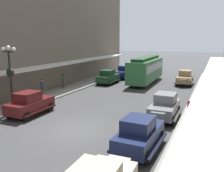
{
  "coord_description": "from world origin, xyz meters",
  "views": [
    {
      "loc": [
        8.14,
        -12.48,
        5.79
      ],
      "look_at": [
        0.0,
        6.0,
        1.8
      ],
      "focal_mm": 38.28,
      "sensor_mm": 36.0,
      "label": 1
    }
  ],
  "objects_px": {
    "pedestrian_1": "(63,81)",
    "parked_car_2": "(108,77)",
    "pedestrian_0": "(202,88)",
    "lamp_post_with_clock": "(10,76)",
    "pedestrian_3": "(212,132)",
    "parked_car_6": "(124,72)",
    "pedestrian_4": "(42,87)",
    "parked_car_0": "(30,103)",
    "streetcar": "(146,69)",
    "parked_car_1": "(165,106)",
    "fire_hydrant": "(189,106)",
    "parked_car_5": "(185,77)",
    "parked_car_3": "(140,133)"
  },
  "relations": [
    {
      "from": "pedestrian_1",
      "to": "pedestrian_0",
      "type": "bearing_deg",
      "value": 8.44
    },
    {
      "from": "parked_car_2",
      "to": "parked_car_3",
      "type": "height_order",
      "value": "same"
    },
    {
      "from": "parked_car_0",
      "to": "parked_car_2",
      "type": "height_order",
      "value": "same"
    },
    {
      "from": "pedestrian_1",
      "to": "parked_car_2",
      "type": "bearing_deg",
      "value": 59.32
    },
    {
      "from": "parked_car_1",
      "to": "parked_car_3",
      "type": "relative_size",
      "value": 0.99
    },
    {
      "from": "pedestrian_0",
      "to": "pedestrian_4",
      "type": "relative_size",
      "value": 1.0
    },
    {
      "from": "parked_car_6",
      "to": "streetcar",
      "type": "distance_m",
      "value": 4.87
    },
    {
      "from": "parked_car_2",
      "to": "pedestrian_3",
      "type": "bearing_deg",
      "value": -49.38
    },
    {
      "from": "pedestrian_1",
      "to": "fire_hydrant",
      "type": "bearing_deg",
      "value": -12.93
    },
    {
      "from": "parked_car_6",
      "to": "pedestrian_0",
      "type": "bearing_deg",
      "value": -35.8
    },
    {
      "from": "parked_car_1",
      "to": "pedestrian_1",
      "type": "relative_size",
      "value": 2.55
    },
    {
      "from": "parked_car_5",
      "to": "pedestrian_4",
      "type": "distance_m",
      "value": 17.71
    },
    {
      "from": "parked_car_1",
      "to": "pedestrian_3",
      "type": "relative_size",
      "value": 2.55
    },
    {
      "from": "parked_car_5",
      "to": "pedestrian_0",
      "type": "distance_m",
      "value": 7.09
    },
    {
      "from": "parked_car_6",
      "to": "pedestrian_3",
      "type": "bearing_deg",
      "value": -57.83
    },
    {
      "from": "parked_car_0",
      "to": "parked_car_2",
      "type": "xyz_separation_m",
      "value": [
        0.07,
        14.28,
        0.0
      ]
    },
    {
      "from": "parked_car_2",
      "to": "pedestrian_3",
      "type": "distance_m",
      "value": 19.94
    },
    {
      "from": "lamp_post_with_clock",
      "to": "pedestrian_4",
      "type": "xyz_separation_m",
      "value": [
        -1.45,
        5.24,
        -1.97
      ]
    },
    {
      "from": "pedestrian_3",
      "to": "parked_car_0",
      "type": "bearing_deg",
      "value": 176.23
    },
    {
      "from": "pedestrian_3",
      "to": "pedestrian_4",
      "type": "distance_m",
      "value": 17.09
    },
    {
      "from": "pedestrian_0",
      "to": "pedestrian_3",
      "type": "distance_m",
      "value": 11.98
    },
    {
      "from": "streetcar",
      "to": "pedestrian_4",
      "type": "relative_size",
      "value": 5.77
    },
    {
      "from": "pedestrian_3",
      "to": "parked_car_6",
      "type": "bearing_deg",
      "value": 122.17
    },
    {
      "from": "pedestrian_3",
      "to": "parked_car_1",
      "type": "bearing_deg",
      "value": 128.45
    },
    {
      "from": "lamp_post_with_clock",
      "to": "pedestrian_0",
      "type": "bearing_deg",
      "value": 40.1
    },
    {
      "from": "fire_hydrant",
      "to": "parked_car_2",
      "type": "bearing_deg",
      "value": 141.85
    },
    {
      "from": "streetcar",
      "to": "pedestrian_3",
      "type": "bearing_deg",
      "value": -64.09
    },
    {
      "from": "lamp_post_with_clock",
      "to": "pedestrian_0",
      "type": "xyz_separation_m",
      "value": [
        13.41,
        11.3,
        -1.97
      ]
    },
    {
      "from": "lamp_post_with_clock",
      "to": "pedestrian_3",
      "type": "distance_m",
      "value": 14.75
    },
    {
      "from": "parked_car_2",
      "to": "parked_car_3",
      "type": "bearing_deg",
      "value": -60.32
    },
    {
      "from": "streetcar",
      "to": "parked_car_6",
      "type": "bearing_deg",
      "value": 149.01
    },
    {
      "from": "parked_car_1",
      "to": "pedestrian_4",
      "type": "bearing_deg",
      "value": 172.59
    },
    {
      "from": "parked_car_0",
      "to": "pedestrian_0",
      "type": "relative_size",
      "value": 2.56
    },
    {
      "from": "parked_car_2",
      "to": "pedestrian_4",
      "type": "relative_size",
      "value": 2.55
    },
    {
      "from": "parked_car_2",
      "to": "parked_car_6",
      "type": "distance_m",
      "value": 5.11
    },
    {
      "from": "pedestrian_4",
      "to": "pedestrian_1",
      "type": "bearing_deg",
      "value": 92.4
    },
    {
      "from": "parked_car_2",
      "to": "fire_hydrant",
      "type": "relative_size",
      "value": 5.2
    },
    {
      "from": "parked_car_1",
      "to": "parked_car_3",
      "type": "distance_m",
      "value": 5.71
    },
    {
      "from": "parked_car_5",
      "to": "pedestrian_1",
      "type": "height_order",
      "value": "parked_car_5"
    },
    {
      "from": "fire_hydrant",
      "to": "parked_car_5",
      "type": "bearing_deg",
      "value": 98.59
    },
    {
      "from": "parked_car_0",
      "to": "parked_car_2",
      "type": "relative_size",
      "value": 1.0
    },
    {
      "from": "streetcar",
      "to": "lamp_post_with_clock",
      "type": "distance_m",
      "value": 18.2
    },
    {
      "from": "parked_car_3",
      "to": "lamp_post_with_clock",
      "type": "xyz_separation_m",
      "value": [
        -11.1,
        2.12,
        2.04
      ]
    },
    {
      "from": "parked_car_1",
      "to": "parked_car_2",
      "type": "xyz_separation_m",
      "value": [
        -9.63,
        10.92,
        0.0
      ]
    },
    {
      "from": "pedestrian_0",
      "to": "pedestrian_1",
      "type": "height_order",
      "value": "same"
    },
    {
      "from": "pedestrian_0",
      "to": "pedestrian_1",
      "type": "relative_size",
      "value": 1.0
    },
    {
      "from": "lamp_post_with_clock",
      "to": "pedestrian_4",
      "type": "height_order",
      "value": "lamp_post_with_clock"
    },
    {
      "from": "pedestrian_3",
      "to": "parked_car_2",
      "type": "bearing_deg",
      "value": 130.62
    },
    {
      "from": "parked_car_1",
      "to": "pedestrian_0",
      "type": "height_order",
      "value": "parked_car_1"
    },
    {
      "from": "parked_car_6",
      "to": "pedestrian_4",
      "type": "bearing_deg",
      "value": -103.0
    }
  ]
}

